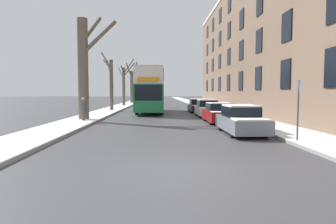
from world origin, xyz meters
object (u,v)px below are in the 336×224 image
(street_sign_post, at_px, (298,108))
(bare_tree_left_1, at_px, (111,83))
(bare_tree_left_3, at_px, (132,84))
(double_decker_bus, at_px, (150,88))
(parked_car_1, at_px, (219,113))
(parked_car_2, at_px, (207,109))
(parked_car_3, at_px, (198,106))
(bare_tree_left_2, at_px, (124,84))
(bare_tree_left_0, at_px, (85,66))
(parked_car_0, at_px, (241,120))
(pedestrian_left_sidewalk, at_px, (83,109))

(street_sign_post, bearing_deg, bare_tree_left_1, 116.76)
(bare_tree_left_3, xyz_separation_m, street_sign_post, (10.72, -45.38, -2.19))
(bare_tree_left_1, bearing_deg, street_sign_post, -63.24)
(bare_tree_left_3, bearing_deg, bare_tree_left_1, -90.12)
(double_decker_bus, bearing_deg, parked_car_1, -64.49)
(parked_car_1, bearing_deg, bare_tree_left_3, 104.22)
(parked_car_2, height_order, parked_car_3, parked_car_2)
(bare_tree_left_3, height_order, parked_car_1, bare_tree_left_3)
(bare_tree_left_2, bearing_deg, bare_tree_left_3, 89.92)
(bare_tree_left_0, height_order, bare_tree_left_2, bare_tree_left_0)
(parked_car_3, xyz_separation_m, street_sign_post, (1.39, -19.71, 0.80))
(parked_car_3, bearing_deg, bare_tree_left_0, -134.04)
(bare_tree_left_3, height_order, parked_car_3, bare_tree_left_3)
(bare_tree_left_1, distance_m, parked_car_1, 16.07)
(bare_tree_left_3, relative_size, double_decker_bus, 0.72)
(double_decker_bus, bearing_deg, parked_car_0, -72.53)
(bare_tree_left_1, height_order, street_sign_post, bare_tree_left_1)
(parked_car_3, xyz_separation_m, pedestrian_left_sidewalk, (-9.26, -10.86, 0.30))
(pedestrian_left_sidewalk, bearing_deg, parked_car_3, 112.36)
(bare_tree_left_0, xyz_separation_m, street_sign_post, (10.79, -9.99, -2.49))
(parked_car_1, bearing_deg, parked_car_3, 90.00)
(bare_tree_left_2, relative_size, parked_car_2, 1.73)
(bare_tree_left_2, distance_m, pedestrian_left_sidewalk, 24.46)
(double_decker_bus, height_order, pedestrian_left_sidewalk, double_decker_bus)
(bare_tree_left_1, relative_size, double_decker_bus, 0.59)
(parked_car_1, bearing_deg, parked_car_0, -90.00)
(parked_car_3, bearing_deg, parked_car_1, -90.00)
(parked_car_3, bearing_deg, bare_tree_left_1, 169.95)
(bare_tree_left_1, xyz_separation_m, parked_car_1, (9.38, -12.82, -2.43))
(double_decker_bus, relative_size, parked_car_2, 2.72)
(parked_car_0, distance_m, pedestrian_left_sidewalk, 10.88)
(bare_tree_left_3, relative_size, parked_car_3, 1.77)
(bare_tree_left_2, bearing_deg, parked_car_0, -72.72)
(bare_tree_left_0, relative_size, pedestrian_left_sidewalk, 4.48)
(double_decker_bus, relative_size, parked_car_0, 2.45)
(bare_tree_left_0, distance_m, pedestrian_left_sidewalk, 3.21)
(double_decker_bus, relative_size, parked_car_3, 2.45)
(bare_tree_left_1, distance_m, pedestrian_left_sidewalk, 12.70)
(bare_tree_left_2, bearing_deg, bare_tree_left_1, -90.16)
(bare_tree_left_0, distance_m, parked_car_0, 12.09)
(parked_car_2, xyz_separation_m, street_sign_post, (1.39, -13.75, 0.78))
(double_decker_bus, relative_size, pedestrian_left_sidewalk, 6.25)
(double_decker_bus, height_order, parked_car_3, double_decker_bus)
(bare_tree_left_1, relative_size, parked_car_3, 1.45)
(parked_car_0, relative_size, street_sign_post, 1.74)
(double_decker_bus, xyz_separation_m, parked_car_2, (5.01, -5.28, -1.80))
(parked_car_0, bearing_deg, bare_tree_left_1, 117.23)
(street_sign_post, bearing_deg, bare_tree_left_0, 137.21)
(double_decker_bus, bearing_deg, bare_tree_left_3, 99.33)
(bare_tree_left_2, distance_m, street_sign_post, 34.94)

